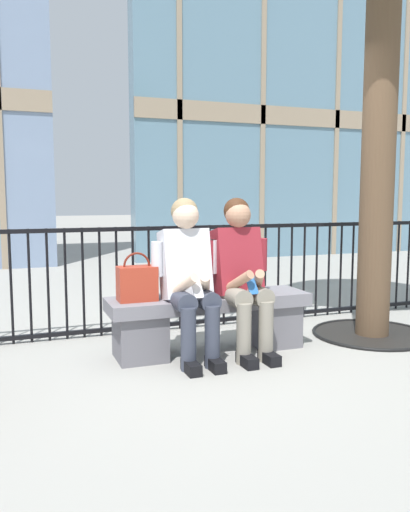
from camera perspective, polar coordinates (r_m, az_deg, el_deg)
ground_plane at (r=4.22m, az=0.48°, el=-10.32°), size 60.00×60.00×0.00m
stone_bench at (r=4.15m, az=0.49°, el=-6.73°), size 1.60×0.44×0.45m
seated_person_with_phone at (r=3.89m, az=-1.78°, el=-1.95°), size 0.52×0.66×1.21m
seated_person_companion at (r=4.04m, az=3.98°, el=-1.63°), size 0.52×0.66×1.21m
handbag_on_bench at (r=3.91m, az=-7.43°, el=-2.91°), size 0.29×0.17×0.36m
plaza_railing at (r=4.81m, az=-2.75°, el=-2.29°), size 9.64×0.04×0.96m
building_facade_right at (r=12.43m, az=17.34°, el=21.61°), size 10.20×0.43×9.00m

